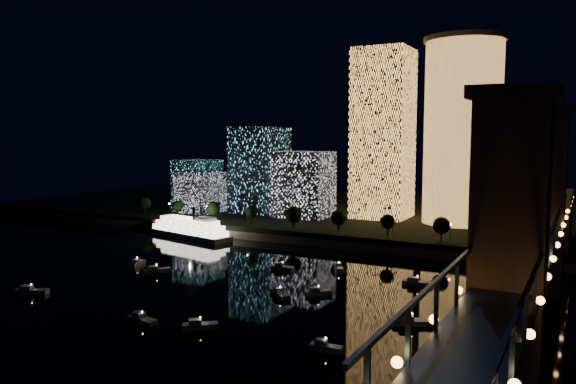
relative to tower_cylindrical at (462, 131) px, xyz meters
The scene contains 11 objects.
ground 143.71m from the tower_cylindrical, 101.51° to the right, with size 520.00×520.00×0.00m, color black.
far_bank 56.50m from the tower_cylindrical, 136.24° to the left, with size 420.00×160.00×5.00m, color black.
seawall 72.72m from the tower_cylindrical, 117.72° to the right, with size 420.00×6.00×3.00m, color #6B5E4C.
tower_cylindrical is the anchor object (origin of this frame).
tower_rectangular 35.55m from the tower_cylindrical, behind, with size 24.11×24.11×76.73m, color #FFAB51.
midrise_blocks 100.01m from the tower_cylindrical, behind, with size 78.28×38.58×41.93m.
truss_bridge 138.44m from the tower_cylindrical, 73.84° to the right, with size 13.00×266.00×50.00m.
riverboat 124.51m from the tower_cylindrical, 148.98° to the right, with size 46.85×19.01×13.85m.
motorboats 133.52m from the tower_cylindrical, 104.29° to the right, with size 107.04×73.56×2.78m.
esplanade_trees 76.52m from the tower_cylindrical, 137.95° to the right, with size 166.47×7.00×9.00m.
street_lamps 81.28m from the tower_cylindrical, 146.94° to the right, with size 132.70×0.70×5.65m.
Camera 1 is at (75.54, -112.91, 42.35)m, focal length 35.00 mm.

